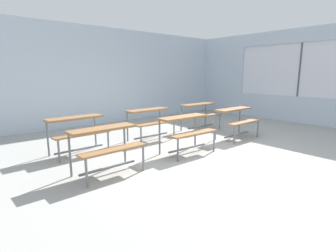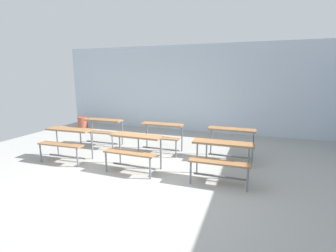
# 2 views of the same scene
# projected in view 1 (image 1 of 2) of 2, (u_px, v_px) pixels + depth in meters

# --- Properties ---
(ground) EXTENTS (10.00, 9.00, 0.05)m
(ground) POSITION_uv_depth(u_px,v_px,m) (206.00, 156.00, 5.20)
(ground) COLOR #9E9E99
(wall_back) EXTENTS (10.00, 0.12, 3.00)m
(wall_back) POSITION_uv_depth(u_px,v_px,m) (100.00, 76.00, 8.26)
(wall_back) COLOR silver
(wall_back) RESTS_ON ground
(wall_right) EXTENTS (0.12, 9.00, 3.00)m
(wall_right) POSITION_uv_depth(u_px,v_px,m) (320.00, 78.00, 7.98)
(wall_right) COLOR silver
(wall_right) RESTS_ON ground
(desk_bench_r0c0) EXTENTS (1.12, 0.63, 0.74)m
(desk_bench_r0c0) POSITION_uv_depth(u_px,v_px,m) (106.00, 139.00, 4.16)
(desk_bench_r0c0) COLOR olive
(desk_bench_r0c0) RESTS_ON ground
(desk_bench_r0c1) EXTENTS (1.11, 0.61, 0.74)m
(desk_bench_r0c1) POSITION_uv_depth(u_px,v_px,m) (187.00, 126.00, 5.27)
(desk_bench_r0c1) COLOR olive
(desk_bench_r0c1) RESTS_ON ground
(desk_bench_r0c2) EXTENTS (1.11, 0.60, 0.74)m
(desk_bench_r0c2) POSITION_uv_depth(u_px,v_px,m) (237.00, 116.00, 6.44)
(desk_bench_r0c2) COLOR olive
(desk_bench_r0c2) RESTS_ON ground
(desk_bench_r1c0) EXTENTS (1.12, 0.63, 0.74)m
(desk_bench_r1c0) POSITION_uv_depth(u_px,v_px,m) (77.00, 126.00, 5.18)
(desk_bench_r1c0) COLOR olive
(desk_bench_r1c0) RESTS_ON ground
(desk_bench_r1c1) EXTENTS (1.11, 0.61, 0.74)m
(desk_bench_r1c1) POSITION_uv_depth(u_px,v_px,m) (150.00, 117.00, 6.31)
(desk_bench_r1c1) COLOR olive
(desk_bench_r1c1) RESTS_ON ground
(desk_bench_r1c2) EXTENTS (1.11, 0.61, 0.74)m
(desk_bench_r1c2) POSITION_uv_depth(u_px,v_px,m) (200.00, 110.00, 7.42)
(desk_bench_r1c2) COLOR olive
(desk_bench_r1c2) RESTS_ON ground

